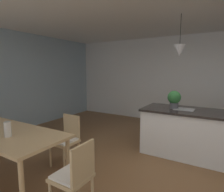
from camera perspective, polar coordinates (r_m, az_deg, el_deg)
The scene contains 10 objects.
ground_plane at distance 3.40m, azimuth 13.88°, elevation -21.98°, with size 10.00×8.40×0.04m, color brown.
wall_back_kitchen at distance 6.17m, azimuth 23.35°, elevation 4.28°, with size 10.00×0.12×2.70m, color white.
window_wall_left_glazing at distance 5.66m, azimuth -28.78°, elevation 3.70°, with size 0.06×8.40×2.70m, color #9EB7C6.
dining_table at distance 3.30m, azimuth -29.64°, elevation -10.34°, with size 2.01×0.88×0.76m.
chair_far_right at distance 3.48m, azimuth -13.59°, elevation -12.34°, with size 0.41×0.41×0.87m.
chair_kitchen_end at distance 2.37m, azimuth -11.24°, elevation -22.37°, with size 0.40×0.40×0.87m.
kitchen_island at distance 4.01m, azimuth 24.42°, elevation -10.30°, with size 2.07×0.87×0.91m.
pendant_over_island_main at distance 3.91m, azimuth 19.73°, elevation 12.83°, with size 0.22×0.22×0.78m.
potted_plant_on_island at distance 3.94m, azimuth 18.25°, elevation -0.74°, with size 0.26×0.26×0.36m.
vase_on_dining_table at distance 2.97m, azimuth -28.97°, elevation -8.78°, with size 0.09×0.09×0.21m.
Camera 1 is at (0.83, -2.84, 1.66)m, focal length 30.29 mm.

